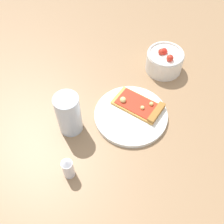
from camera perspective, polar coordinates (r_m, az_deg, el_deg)
name	(u,v)px	position (r m, az deg, el deg)	size (l,w,h in m)	color
ground_plane	(152,114)	(0.87, 8.21, -0.45)	(2.40, 2.40, 0.00)	#93704C
plate	(131,115)	(0.85, 3.92, -0.65)	(0.23, 0.23, 0.01)	silver
pizza_slice_main	(140,106)	(0.86, 5.88, 1.22)	(0.17, 0.12, 0.03)	gold
salad_bowl	(164,61)	(0.98, 10.79, 10.38)	(0.13, 0.13, 0.09)	white
soda_glass	(69,115)	(0.79, -8.91, -0.59)	(0.07, 0.07, 0.14)	silver
pepper_shaker	(67,167)	(0.74, -9.24, -11.16)	(0.03, 0.03, 0.08)	silver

